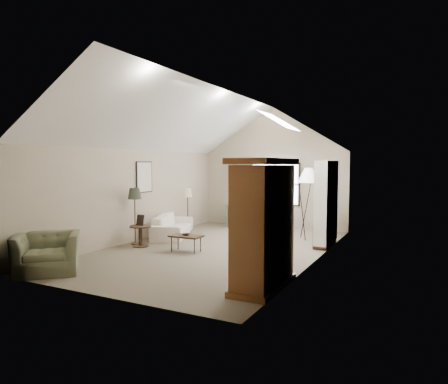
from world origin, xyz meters
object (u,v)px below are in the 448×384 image
at_px(sofa, 173,226).
at_px(side_table, 140,236).
at_px(armoire, 264,224).
at_px(armchair_near, 47,253).
at_px(armchair_far, 239,214).
at_px(coffee_table, 186,244).
at_px(side_chair, 278,212).

distance_m(sofa, side_table, 1.60).
relative_size(armoire, armchair_near, 1.86).
bearing_deg(armchair_far, coffee_table, 80.66).
bearing_deg(armoire, side_table, 156.62).
height_order(armchair_far, side_table, armchair_far).
relative_size(armoire, side_chair, 1.96).
bearing_deg(sofa, side_chair, -61.89).
bearing_deg(armchair_far, side_chair, 163.12).
height_order(sofa, side_chair, side_chair).
bearing_deg(coffee_table, armchair_far, 97.55).
relative_size(armchair_near, side_chair, 1.06).
distance_m(armchair_near, armchair_far, 7.16).
bearing_deg(side_table, coffee_table, 1.39).
xyz_separation_m(armoire, side_chair, (-1.89, 6.10, -0.54)).
bearing_deg(side_chair, armchair_far, -173.11).
bearing_deg(sofa, side_table, 161.08).
bearing_deg(side_chair, armchair_near, -100.44).
xyz_separation_m(armoire, armchair_near, (-4.11, -1.01, -0.72)).
height_order(armoire, coffee_table, armoire).
bearing_deg(armchair_near, side_chair, 29.04).
bearing_deg(armchair_far, armoire, 101.27).
relative_size(armoire, sofa, 1.01).
bearing_deg(coffee_table, armoire, -33.51).
relative_size(armchair_far, side_table, 1.61).
distance_m(coffee_table, side_table, 1.36).
bearing_deg(side_chair, side_table, -109.50).
bearing_deg(armchair_far, sofa, 55.33).
height_order(coffee_table, side_chair, side_chair).
xyz_separation_m(sofa, armchair_far, (0.88, 2.75, 0.08)).
distance_m(armoire, sofa, 5.39).
height_order(armchair_near, coffee_table, armchair_near).
distance_m(side_table, side_chair, 4.86).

